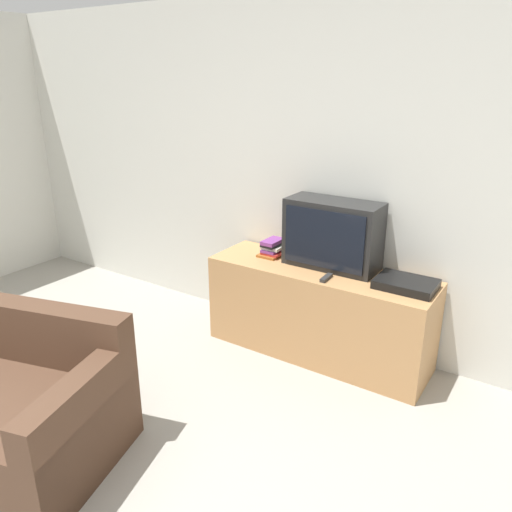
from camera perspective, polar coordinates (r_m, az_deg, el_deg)
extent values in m
cube|color=silver|center=(3.99, 3.13, 9.48)|extent=(9.00, 0.06, 2.60)
cube|color=tan|center=(3.81, 7.12, -6.37)|extent=(1.68, 0.51, 0.69)
cube|color=black|center=(3.66, 8.77, 2.49)|extent=(0.69, 0.30, 0.50)
cube|color=black|center=(3.53, 7.71, 1.87)|extent=(0.61, 0.01, 0.42)
cube|color=#4C3323|center=(2.85, -18.99, -18.28)|extent=(0.36, 0.86, 0.63)
cube|color=#995623|center=(3.91, 1.70, 0.17)|extent=(0.16, 0.19, 0.02)
cube|color=#B72D28|center=(3.91, 2.08, 0.43)|extent=(0.16, 0.18, 0.02)
cube|color=#7A3884|center=(3.90, 1.79, 0.66)|extent=(0.12, 0.15, 0.02)
cube|color=silver|center=(3.91, 1.94, 1.03)|extent=(0.16, 0.15, 0.02)
cube|color=black|center=(3.89, 1.78, 1.30)|extent=(0.13, 0.16, 0.02)
cube|color=#7A3884|center=(3.89, 1.90, 1.68)|extent=(0.12, 0.20, 0.03)
cube|color=#2D2D2D|center=(3.49, 8.03, -2.49)|extent=(0.04, 0.15, 0.02)
cube|color=black|center=(3.47, 16.77, -3.07)|extent=(0.39, 0.28, 0.06)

